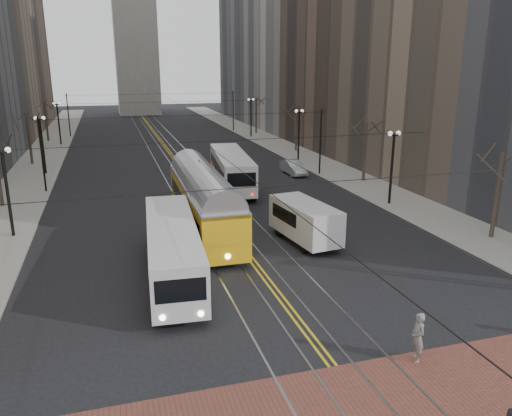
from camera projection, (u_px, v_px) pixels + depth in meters
ground at (322, 352)px, 19.39m from camera, size 260.00×260.00×0.00m
sidewalk_left at (40, 162)px, 56.73m from camera, size 5.00×140.00×0.15m
sidewalk_right at (288, 150)px, 64.92m from camera, size 5.00×140.00×0.15m
streetcar_rails at (173, 156)px, 60.84m from camera, size 4.80×130.00×0.02m
centre_lines at (173, 156)px, 60.84m from camera, size 0.42×130.00×0.01m
building_right_mid at (365, 14)px, 64.02m from camera, size 16.00×20.00×34.00m
building_right_far at (269, 17)px, 100.04m from camera, size 16.00×20.00×40.00m
lamp_posts at (194, 156)px, 45.10m from camera, size 27.60×57.20×5.60m
street_trees at (184, 145)px, 51.09m from camera, size 31.68×53.28×5.60m
trolley_wires at (184, 136)px, 50.43m from camera, size 25.96×120.00×6.60m
transit_bus at (172, 251)px, 25.82m from camera, size 3.24×11.86×2.93m
streetcar at (204, 206)px, 33.13m from camera, size 2.91×14.52×3.41m
rear_bus at (231, 171)px, 44.78m from camera, size 3.90×12.33×3.16m
cargo_van at (305, 223)px, 31.05m from camera, size 2.95×5.98×2.54m
sedan_grey at (241, 161)px, 53.71m from camera, size 2.29×4.57×1.49m
sedan_silver at (294, 167)px, 50.67m from camera, size 1.61×4.35×1.42m
pedestrian_b at (418, 337)px, 18.60m from camera, size 0.53×0.75×1.93m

